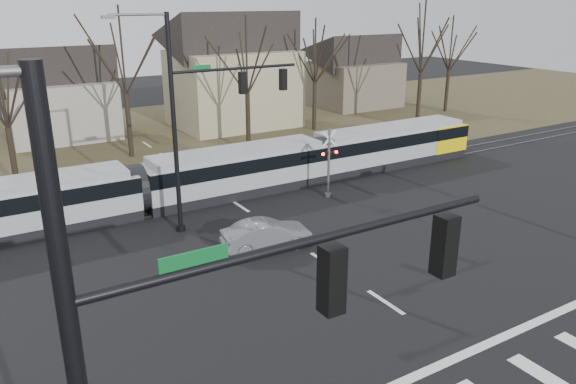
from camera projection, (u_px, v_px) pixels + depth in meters
ground at (424, 328)px, 19.33m from camera, size 140.00×140.00×0.00m
grass_verge at (139, 139)px, 45.14m from camera, size 140.00×28.00×0.01m
stop_line at (464, 354)px, 17.88m from camera, size 28.00×0.35×0.01m
lane_dashes at (225, 196)px, 32.23m from camera, size 0.18×30.00×0.01m
rail_pair at (226, 196)px, 32.06m from camera, size 90.00×1.52×0.06m
tram at (235, 170)px, 32.11m from camera, size 35.49×2.63×2.69m
sedan at (267, 235)px, 25.26m from camera, size 2.77×4.53×1.34m
signal_pole_far at (206, 112)px, 26.36m from camera, size 9.28×0.44×10.20m
rail_crossing_signal at (329, 165)px, 31.50m from camera, size 1.08×0.36×4.00m
tree_row at (187, 84)px, 39.65m from camera, size 59.20×7.20×10.00m
house_b at (58, 88)px, 44.61m from camera, size 8.64×7.56×7.65m
house_c at (232, 66)px, 48.67m from camera, size 10.80×8.64×10.10m
house_d at (355, 68)px, 58.09m from camera, size 8.64×7.56×7.65m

